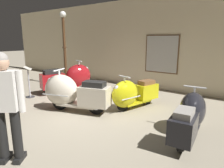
{
  "coord_description": "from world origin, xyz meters",
  "views": [
    {
      "loc": [
        3.46,
        -3.52,
        1.9
      ],
      "look_at": [
        0.23,
        0.85,
        0.68
      ],
      "focal_mm": 31.87,
      "sensor_mm": 36.0,
      "label": 1
    }
  ],
  "objects": [
    {
      "name": "scooter_3",
      "position": [
        2.51,
        0.34,
        0.44
      ],
      "size": [
        0.59,
        1.63,
        0.97
      ],
      "rotation": [
        0.0,
        0.0,
        1.66
      ],
      "color": "black",
      "rests_on": "ground"
    },
    {
      "name": "scooter_2",
      "position": [
        0.76,
        1.06,
        0.44
      ],
      "size": [
        0.85,
        1.64,
        0.97
      ],
      "rotation": [
        0.0,
        0.0,
        -1.84
      ],
      "color": "black",
      "rests_on": "ground"
    },
    {
      "name": "scooter_1",
      "position": [
        -0.46,
        -0.05,
        0.52
      ],
      "size": [
        1.92,
        1.06,
        1.13
      ],
      "rotation": [
        0.0,
        0.0,
        -2.83
      ],
      "color": "black",
      "rests_on": "ground"
    },
    {
      "name": "lamppost",
      "position": [
        -2.94,
        1.91,
        1.5
      ],
      "size": [
        0.28,
        0.28,
        2.98
      ],
      "color": "#472D19",
      "rests_on": "ground"
    },
    {
      "name": "visitor_1",
      "position": [
        0.49,
        -2.18,
        1.0
      ],
      "size": [
        0.49,
        0.43,
        1.73
      ],
      "rotation": [
        0.0,
        0.0,
        2.2
      ],
      "color": "black",
      "rests_on": "ground"
    },
    {
      "name": "scooter_0",
      "position": [
        -2.04,
        1.38,
        0.52
      ],
      "size": [
        1.15,
        1.93,
        1.14
      ],
      "rotation": [
        0.0,
        0.0,
        1.21
      ],
      "color": "black",
      "rests_on": "ground"
    },
    {
      "name": "showroom_back_wall",
      "position": [
        0.0,
        3.75,
        1.73
      ],
      "size": [
        18.0,
        0.24,
        3.47
      ],
      "color": "beige",
      "rests_on": "ground"
    },
    {
      "name": "ground_plane",
      "position": [
        0.0,
        0.0,
        0.0
      ],
      "size": [
        60.0,
        60.0,
        0.0
      ],
      "primitive_type": "plane",
      "color": "gray"
    },
    {
      "name": "info_stanchion",
      "position": [
        -2.58,
        0.03,
        0.43
      ],
      "size": [
        0.39,
        0.38,
        1.04
      ],
      "color": "#333338",
      "rests_on": "ground"
    }
  ]
}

